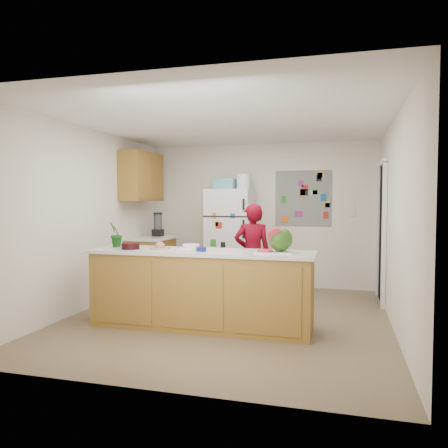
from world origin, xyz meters
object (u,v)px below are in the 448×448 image
(refrigerator, at_px, (230,239))
(watermelon, at_px, (280,239))
(person, at_px, (252,254))
(cherry_bowl, at_px, (131,246))

(refrigerator, distance_m, watermelon, 2.64)
(person, bearing_deg, refrigerator, -77.47)
(refrigerator, distance_m, person, 1.21)
(refrigerator, xyz_separation_m, person, (0.60, -1.04, -0.12))
(person, height_order, watermelon, person)
(person, relative_size, watermelon, 5.37)
(person, relative_size, cherry_bowl, 6.73)
(watermelon, bearing_deg, cherry_bowl, -175.77)
(cherry_bowl, bearing_deg, watermelon, 4.23)
(refrigerator, height_order, person, refrigerator)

